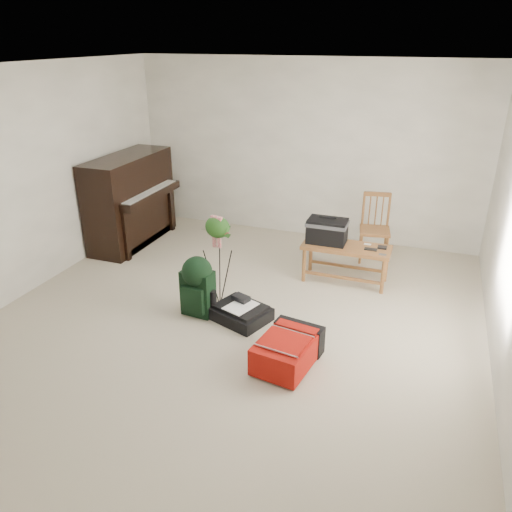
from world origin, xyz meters
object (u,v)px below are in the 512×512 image
at_px(piano, 131,202).
at_px(black_duffel, 241,312).
at_px(dining_chair, 375,228).
at_px(bench, 333,236).
at_px(green_backpack, 197,283).
at_px(flower_stand, 219,263).
at_px(red_suitcase, 289,347).

distance_m(piano, black_duffel, 2.75).
bearing_deg(dining_chair, bench, -126.93).
bearing_deg(black_duffel, dining_chair, 82.29).
bearing_deg(green_backpack, bench, 54.23).
bearing_deg(flower_stand, dining_chair, 64.38).
bearing_deg(red_suitcase, green_backpack, 165.63).
xyz_separation_m(bench, dining_chair, (0.40, 0.78, -0.13)).
bearing_deg(flower_stand, black_duffel, -18.30).
bearing_deg(piano, dining_chair, 9.66).
height_order(piano, dining_chair, piano).
relative_size(piano, dining_chair, 1.70).
bearing_deg(black_duffel, flower_stand, 170.61).
xyz_separation_m(red_suitcase, black_duffel, (-0.69, 0.54, -0.07)).
height_order(piano, flower_stand, piano).
bearing_deg(bench, green_backpack, -131.10).
xyz_separation_m(piano, dining_chair, (3.33, 0.57, -0.17)).
height_order(dining_chair, green_backpack, dining_chair).
distance_m(dining_chair, black_duffel, 2.35).
bearing_deg(black_duffel, piano, 166.34).
bearing_deg(flower_stand, bench, 58.88).
xyz_separation_m(piano, bench, (2.93, -0.21, -0.03)).
bearing_deg(flower_stand, red_suitcase, -24.40).
xyz_separation_m(bench, green_backpack, (-1.15, -1.33, -0.20)).
distance_m(red_suitcase, black_duffel, 0.87).
bearing_deg(flower_stand, piano, 156.75).
height_order(piano, green_backpack, piano).
xyz_separation_m(bench, flower_stand, (-1.00, -1.10, -0.03)).
height_order(red_suitcase, green_backpack, green_backpack).
bearing_deg(piano, flower_stand, -34.29).
relative_size(bench, green_backpack, 1.57).
relative_size(piano, flower_stand, 1.38).
xyz_separation_m(piano, flower_stand, (1.93, -1.32, -0.07)).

